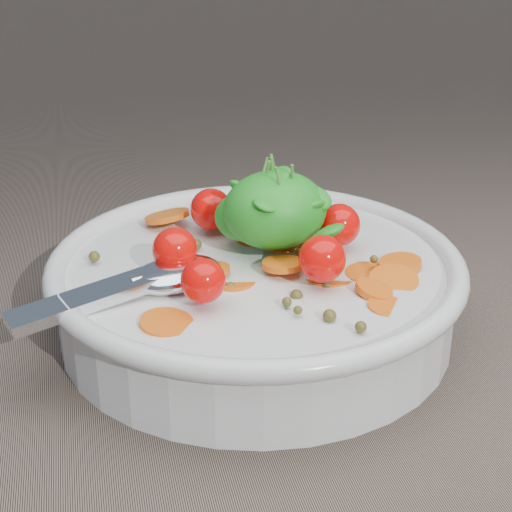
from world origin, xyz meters
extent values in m
plane|color=#6F5D4F|center=(0.00, 0.00, 0.00)|extent=(6.00, 6.00, 0.00)
cylinder|color=silver|center=(0.00, -0.01, 0.03)|extent=(0.27, 0.27, 0.05)
torus|color=silver|center=(0.00, -0.01, 0.05)|extent=(0.28, 0.28, 0.01)
cylinder|color=silver|center=(0.00, -0.01, 0.00)|extent=(0.13, 0.13, 0.01)
cylinder|color=brown|center=(0.00, -0.01, 0.03)|extent=(0.24, 0.24, 0.04)
cylinder|color=orange|center=(-0.03, -0.02, 0.06)|extent=(0.04, 0.04, 0.01)
cylinder|color=orange|center=(0.09, -0.03, 0.05)|extent=(0.04, 0.04, 0.01)
cylinder|color=orange|center=(-0.07, -0.07, 0.05)|extent=(0.04, 0.04, 0.01)
cylinder|color=orange|center=(-0.04, -0.03, 0.05)|extent=(0.04, 0.04, 0.01)
cylinder|color=orange|center=(0.06, -0.08, 0.05)|extent=(0.04, 0.04, 0.01)
cylinder|color=orange|center=(0.07, -0.04, 0.05)|extent=(0.04, 0.04, 0.00)
cylinder|color=orange|center=(0.05, 0.06, 0.05)|extent=(0.04, 0.04, 0.01)
cylinder|color=orange|center=(-0.01, 0.08, 0.05)|extent=(0.04, 0.04, 0.02)
cylinder|color=orange|center=(-0.05, 0.07, 0.06)|extent=(0.04, 0.04, 0.02)
cylinder|color=orange|center=(-0.02, -0.03, 0.05)|extent=(0.04, 0.04, 0.01)
cylinder|color=orange|center=(0.02, -0.03, 0.05)|extent=(0.04, 0.04, 0.02)
cylinder|color=orange|center=(0.01, 0.03, 0.05)|extent=(0.04, 0.04, 0.01)
cylinder|color=orange|center=(0.08, -0.05, 0.05)|extent=(0.03, 0.03, 0.01)
cylinder|color=orange|center=(0.06, -0.06, 0.05)|extent=(0.03, 0.04, 0.01)
cylinder|color=orange|center=(0.04, -0.04, 0.05)|extent=(0.04, 0.04, 0.01)
cylinder|color=orange|center=(-0.01, 0.06, 0.06)|extent=(0.04, 0.04, 0.01)
cylinder|color=orange|center=(0.01, -0.03, 0.06)|extent=(0.03, 0.03, 0.01)
cylinder|color=orange|center=(0.03, 0.02, 0.05)|extent=(0.04, 0.04, 0.01)
cylinder|color=orange|center=(0.05, -0.01, 0.05)|extent=(0.04, 0.04, 0.01)
sphere|color=#4D4619|center=(0.04, -0.03, 0.06)|extent=(0.01, 0.01, 0.01)
sphere|color=#4D4619|center=(0.07, -0.03, 0.06)|extent=(0.01, 0.01, 0.01)
sphere|color=#4D4619|center=(-0.11, 0.02, 0.06)|extent=(0.01, 0.01, 0.01)
sphere|color=#4D4619|center=(0.01, -0.06, 0.05)|extent=(0.01, 0.01, 0.01)
sphere|color=#4D4619|center=(-0.07, -0.03, 0.06)|extent=(0.01, 0.01, 0.01)
sphere|color=#4D4619|center=(0.02, -0.09, 0.05)|extent=(0.01, 0.01, 0.01)
sphere|color=#4D4619|center=(0.01, -0.08, 0.06)|extent=(0.01, 0.01, 0.01)
sphere|color=#4D4619|center=(0.04, -0.05, 0.05)|extent=(0.01, 0.01, 0.01)
sphere|color=#4D4619|center=(-0.02, -0.04, 0.05)|extent=(0.01, 0.01, 0.01)
sphere|color=#4D4619|center=(0.04, 0.03, 0.05)|extent=(0.01, 0.01, 0.01)
sphere|color=#4D4619|center=(-0.06, 0.02, 0.05)|extent=(0.01, 0.01, 0.01)
sphere|color=#4D4619|center=(0.04, -0.11, 0.06)|extent=(0.01, 0.01, 0.01)
sphere|color=#4D4619|center=(-0.04, 0.02, 0.06)|extent=(0.01, 0.01, 0.01)
sphere|color=#4D4619|center=(0.07, 0.02, 0.05)|extent=(0.01, 0.01, 0.01)
sphere|color=#4D4619|center=(0.00, -0.07, 0.06)|extent=(0.01, 0.01, 0.01)
sphere|color=#4D4619|center=(0.04, 0.01, 0.06)|extent=(0.01, 0.01, 0.01)
sphere|color=#4D4619|center=(0.03, 0.00, 0.06)|extent=(0.01, 0.01, 0.01)
sphere|color=#4D4619|center=(0.02, 0.05, 0.06)|extent=(0.01, 0.01, 0.01)
sphere|color=#4D4619|center=(-0.06, -0.02, 0.06)|extent=(0.01, 0.01, 0.01)
sphere|color=red|center=(0.06, 0.00, 0.07)|extent=(0.03, 0.03, 0.03)
sphere|color=red|center=(0.03, 0.04, 0.07)|extent=(0.03, 0.03, 0.03)
sphere|color=red|center=(-0.02, 0.05, 0.07)|extent=(0.03, 0.03, 0.03)
sphere|color=red|center=(-0.06, -0.01, 0.07)|extent=(0.03, 0.03, 0.03)
sphere|color=red|center=(-0.05, -0.06, 0.07)|extent=(0.03, 0.03, 0.03)
sphere|color=red|center=(0.03, -0.05, 0.07)|extent=(0.03, 0.03, 0.03)
ellipsoid|color=green|center=(0.01, 0.00, 0.08)|extent=(0.07, 0.06, 0.05)
ellipsoid|color=green|center=(0.00, 0.02, 0.08)|extent=(0.04, 0.04, 0.03)
ellipsoid|color=green|center=(0.04, 0.00, 0.09)|extent=(0.03, 0.03, 0.02)
ellipsoid|color=green|center=(0.00, 0.02, 0.09)|extent=(0.03, 0.03, 0.02)
ellipsoid|color=green|center=(0.02, 0.03, 0.10)|extent=(0.02, 0.02, 0.02)
ellipsoid|color=green|center=(0.00, -0.01, 0.09)|extent=(0.03, 0.03, 0.02)
ellipsoid|color=green|center=(0.03, -0.01, 0.08)|extent=(0.03, 0.03, 0.01)
ellipsoid|color=green|center=(0.00, -0.02, 0.10)|extent=(0.02, 0.02, 0.01)
ellipsoid|color=green|center=(0.02, -0.01, 0.10)|extent=(0.03, 0.02, 0.02)
ellipsoid|color=green|center=(-0.01, 0.02, 0.10)|extent=(0.02, 0.02, 0.02)
ellipsoid|color=green|center=(0.04, -0.01, 0.09)|extent=(0.02, 0.02, 0.02)
ellipsoid|color=green|center=(0.01, 0.00, 0.09)|extent=(0.03, 0.03, 0.02)
ellipsoid|color=green|center=(0.01, 0.00, 0.10)|extent=(0.03, 0.02, 0.03)
ellipsoid|color=green|center=(0.01, 0.00, 0.10)|extent=(0.02, 0.02, 0.01)
ellipsoid|color=green|center=(0.02, 0.02, 0.09)|extent=(0.03, 0.03, 0.02)
ellipsoid|color=green|center=(0.02, 0.01, 0.09)|extent=(0.03, 0.03, 0.02)
ellipsoid|color=green|center=(0.02, 0.00, 0.11)|extent=(0.03, 0.03, 0.02)
ellipsoid|color=green|center=(0.01, 0.03, 0.09)|extent=(0.03, 0.04, 0.02)
ellipsoid|color=green|center=(0.02, 0.01, 0.09)|extent=(0.02, 0.03, 0.01)
ellipsoid|color=green|center=(0.02, 0.00, 0.10)|extent=(0.02, 0.02, 0.02)
ellipsoid|color=green|center=(0.04, -0.03, 0.08)|extent=(0.03, 0.03, 0.02)
ellipsoid|color=green|center=(0.02, 0.00, 0.10)|extent=(0.02, 0.02, 0.02)
ellipsoid|color=green|center=(0.02, 0.00, 0.10)|extent=(0.03, 0.03, 0.03)
ellipsoid|color=green|center=(-0.01, 0.02, 0.09)|extent=(0.03, 0.03, 0.02)
ellipsoid|color=green|center=(0.01, 0.00, 0.09)|extent=(0.03, 0.03, 0.02)
cylinder|color=#4C8C33|center=(0.00, 0.01, 0.10)|extent=(0.02, 0.01, 0.04)
cylinder|color=#4C8C33|center=(0.02, 0.02, 0.10)|extent=(0.01, 0.01, 0.05)
cylinder|color=#4C8C33|center=(0.02, 0.01, 0.10)|extent=(0.01, 0.01, 0.05)
cylinder|color=#4C8C33|center=(0.02, -0.01, 0.10)|extent=(0.01, 0.00, 0.05)
cylinder|color=#4C8C33|center=(0.03, 0.00, 0.10)|extent=(0.01, 0.01, 0.05)
cylinder|color=#4C8C33|center=(0.01, 0.01, 0.10)|extent=(0.01, 0.01, 0.05)
ellipsoid|color=silver|center=(-0.06, -0.02, 0.06)|extent=(0.07, 0.06, 0.02)
cube|color=silver|center=(-0.10, -0.04, 0.06)|extent=(0.12, 0.06, 0.02)
cylinder|color=silver|center=(-0.08, -0.03, 0.06)|extent=(0.02, 0.02, 0.01)
cube|color=white|center=(0.00, 0.17, 0.00)|extent=(0.16, 0.15, 0.01)
camera|label=1|loc=(-0.11, -0.47, 0.28)|focal=55.00mm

